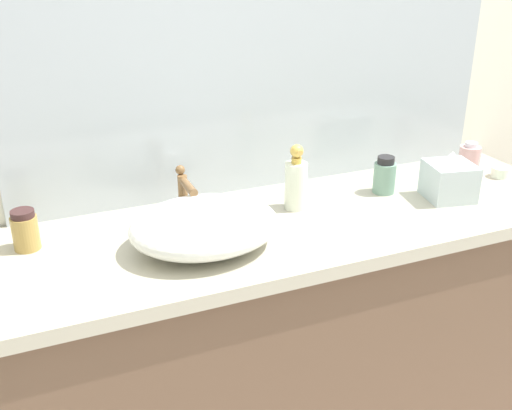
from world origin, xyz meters
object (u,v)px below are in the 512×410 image
(perfume_bottle, at_px, (469,161))
(spray_can, at_px, (385,176))
(tissue_box, at_px, (449,179))
(soap_dispenser, at_px, (295,182))
(sink_basin, at_px, (205,226))
(lotion_bottle, at_px, (25,230))
(candle_jar, at_px, (500,172))

(perfume_bottle, xyz_separation_m, spray_can, (-0.34, -0.00, -0.00))
(tissue_box, bearing_deg, soap_dispenser, 166.15)
(sink_basin, height_order, spray_can, same)
(lotion_bottle, bearing_deg, tissue_box, -7.23)
(spray_can, relative_size, tissue_box, 0.74)
(soap_dispenser, height_order, candle_jar, soap_dispenser)
(lotion_bottle, relative_size, candle_jar, 1.89)
(tissue_box, bearing_deg, lotion_bottle, 172.77)
(sink_basin, bearing_deg, candle_jar, 4.82)
(spray_can, height_order, tissue_box, tissue_box)
(soap_dispenser, xyz_separation_m, spray_can, (0.32, 0.00, -0.03))
(soap_dispenser, xyz_separation_m, candle_jar, (0.77, -0.04, -0.07))
(soap_dispenser, xyz_separation_m, lotion_bottle, (-0.77, 0.04, -0.03))
(soap_dispenser, relative_size, spray_can, 1.67)
(soap_dispenser, height_order, spray_can, soap_dispenser)
(sink_basin, height_order, perfume_bottle, perfume_bottle)
(sink_basin, relative_size, soap_dispenser, 1.99)
(lotion_bottle, xyz_separation_m, spray_can, (1.09, -0.04, 0.00))
(sink_basin, bearing_deg, soap_dispenser, 21.85)
(lotion_bottle, xyz_separation_m, tissue_box, (1.25, -0.16, 0.01))
(spray_can, bearing_deg, lotion_bottle, 177.94)
(lotion_bottle, relative_size, perfume_bottle, 0.88)
(candle_jar, bearing_deg, spray_can, 174.79)
(spray_can, relative_size, candle_jar, 2.07)
(soap_dispenser, bearing_deg, sink_basin, -158.15)
(soap_dispenser, distance_m, candle_jar, 0.77)
(lotion_bottle, relative_size, tissue_box, 0.68)
(soap_dispenser, height_order, lotion_bottle, soap_dispenser)
(soap_dispenser, relative_size, perfume_bottle, 1.62)
(lotion_bottle, height_order, spray_can, spray_can)
(lotion_bottle, bearing_deg, perfume_bottle, -1.51)
(tissue_box, bearing_deg, spray_can, 143.12)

